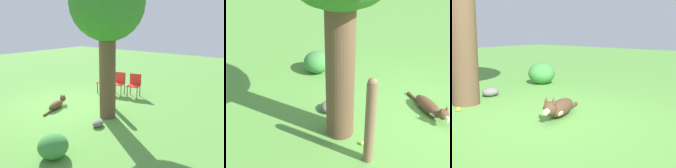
# 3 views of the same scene
# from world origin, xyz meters

# --- Properties ---
(ground_plane) EXTENTS (30.00, 30.00, 0.00)m
(ground_plane) POSITION_xyz_m (0.00, 0.00, 0.00)
(ground_plane) COLOR #56933D
(oak_tree) EXTENTS (2.01, 2.01, 4.20)m
(oak_tree) POSITION_xyz_m (-0.12, 1.44, 3.08)
(oak_tree) COLOR brown
(oak_tree) RESTS_ON ground_plane
(dog) EXTENTS (1.20, 0.52, 0.37)m
(dog) POSITION_xyz_m (0.35, -0.31, 0.13)
(dog) COLOR #513823
(dog) RESTS_ON ground_plane
(fence_post) EXTENTS (0.15, 0.15, 1.47)m
(fence_post) POSITION_xyz_m (-0.83, 1.04, 0.74)
(fence_post) COLOR brown
(fence_post) RESTS_ON ground_plane
(red_chair_0) EXTENTS (0.52, 0.53, 0.86)m
(red_chair_0) POSITION_xyz_m (-1.97, -0.23, 0.50)
(red_chair_0) COLOR red
(red_chair_0) RESTS_ON ground_plane
(red_chair_1) EXTENTS (0.52, 0.53, 0.86)m
(red_chair_1) POSITION_xyz_m (-2.10, 0.40, 0.50)
(red_chair_1) COLOR red
(red_chair_1) RESTS_ON ground_plane
(red_chair_2) EXTENTS (0.52, 0.53, 0.86)m
(red_chair_2) POSITION_xyz_m (-2.23, 1.03, 0.50)
(red_chair_2) COLOR red
(red_chair_2) RESTS_ON ground_plane
(tennis_ball) EXTENTS (0.07, 0.07, 0.07)m
(tennis_ball) POSITION_xyz_m (-0.48, 1.09, 0.03)
(tennis_ball) COLOR #CCE033
(tennis_ball) RESTS_ON ground_plane
(garden_rock) EXTENTS (0.35, 0.26, 0.17)m
(garden_rock) POSITION_xyz_m (0.53, 1.64, 0.09)
(garden_rock) COLOR slate
(garden_rock) RESTS_ON ground_plane
(low_shrub) EXTENTS (0.63, 0.63, 0.50)m
(low_shrub) POSITION_xyz_m (2.15, 1.86, 0.25)
(low_shrub) COLOR #3D843D
(low_shrub) RESTS_ON ground_plane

